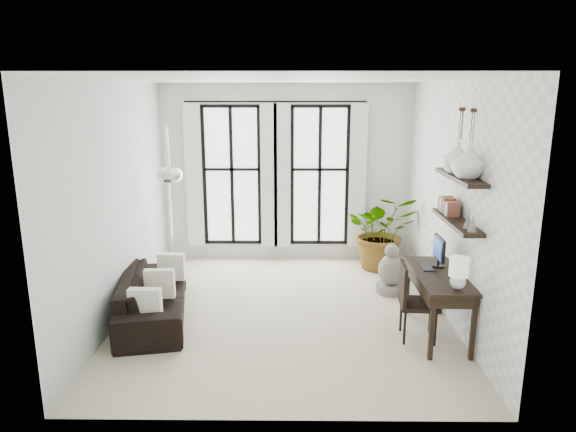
{
  "coord_description": "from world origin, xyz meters",
  "views": [
    {
      "loc": [
        0.12,
        -6.78,
        3.03
      ],
      "look_at": [
        0.05,
        0.3,
        1.33
      ],
      "focal_mm": 32.0,
      "sensor_mm": 36.0,
      "label": 1
    }
  ],
  "objects_px": {
    "desk": "(440,280)",
    "desk_chair": "(412,297)",
    "sofa": "(153,296)",
    "buddha": "(391,272)",
    "arc_lamp": "(168,166)",
    "plant": "(382,231)"
  },
  "relations": [
    {
      "from": "desk",
      "to": "buddha",
      "type": "xyz_separation_m",
      "value": [
        -0.31,
        1.47,
        -0.43
      ]
    },
    {
      "from": "desk_chair",
      "to": "buddha",
      "type": "bearing_deg",
      "value": 93.52
    },
    {
      "from": "plant",
      "to": "arc_lamp",
      "type": "distance_m",
      "value": 3.84
    },
    {
      "from": "sofa",
      "to": "arc_lamp",
      "type": "height_order",
      "value": "arc_lamp"
    },
    {
      "from": "desk",
      "to": "arc_lamp",
      "type": "relative_size",
      "value": 0.54
    },
    {
      "from": "sofa",
      "to": "desk_chair",
      "type": "distance_m",
      "value": 3.46
    },
    {
      "from": "desk_chair",
      "to": "plant",
      "type": "bearing_deg",
      "value": 93.1
    },
    {
      "from": "buddha",
      "to": "sofa",
      "type": "bearing_deg",
      "value": -164.53
    },
    {
      "from": "plant",
      "to": "sofa",
      "type": "bearing_deg",
      "value": -148.67
    },
    {
      "from": "sofa",
      "to": "desk",
      "type": "height_order",
      "value": "desk"
    },
    {
      "from": "buddha",
      "to": "desk",
      "type": "bearing_deg",
      "value": -77.97
    },
    {
      "from": "plant",
      "to": "arc_lamp",
      "type": "xyz_separation_m",
      "value": [
        -3.37,
        -1.29,
        1.32
      ]
    },
    {
      "from": "desk_chair",
      "to": "buddha",
      "type": "distance_m",
      "value": 1.54
    },
    {
      "from": "arc_lamp",
      "to": "sofa",
      "type": "bearing_deg",
      "value": -97.07
    },
    {
      "from": "plant",
      "to": "desk",
      "type": "relative_size",
      "value": 0.96
    },
    {
      "from": "desk",
      "to": "plant",
      "type": "bearing_deg",
      "value": 95.89
    },
    {
      "from": "sofa",
      "to": "desk_chair",
      "type": "height_order",
      "value": "desk_chair"
    },
    {
      "from": "plant",
      "to": "desk",
      "type": "bearing_deg",
      "value": -84.11
    },
    {
      "from": "arc_lamp",
      "to": "buddha",
      "type": "height_order",
      "value": "arc_lamp"
    },
    {
      "from": "desk",
      "to": "arc_lamp",
      "type": "bearing_deg",
      "value": 159.69
    },
    {
      "from": "arc_lamp",
      "to": "desk_chair",
      "type": "bearing_deg",
      "value": -22.89
    },
    {
      "from": "desk",
      "to": "desk_chair",
      "type": "xyz_separation_m",
      "value": [
        -0.34,
        -0.04,
        -0.21
      ]
    }
  ]
}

